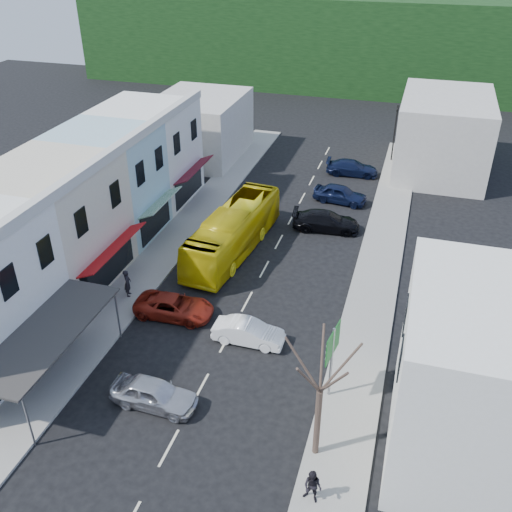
{
  "coord_description": "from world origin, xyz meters",
  "views": [
    {
      "loc": [
        8.89,
        -23.98,
        20.85
      ],
      "look_at": [
        0.0,
        6.0,
        2.2
      ],
      "focal_mm": 40.0,
      "sensor_mm": 36.0,
      "label": 1
    }
  ],
  "objects": [
    {
      "name": "ground",
      "position": [
        0.0,
        0.0,
        0.0
      ],
      "size": [
        120.0,
        120.0,
        0.0
      ],
      "primitive_type": "plane",
      "color": "black",
      "rests_on": "ground"
    },
    {
      "name": "sidewalk_left",
      "position": [
        -7.5,
        10.0,
        0.07
      ],
      "size": [
        3.0,
        52.0,
        0.15
      ],
      "primitive_type": "cube",
      "color": "gray",
      "rests_on": "ground"
    },
    {
      "name": "sidewalk_right",
      "position": [
        7.5,
        10.0,
        0.07
      ],
      "size": [
        3.0,
        52.0,
        0.15
      ],
      "primitive_type": "cube",
      "color": "gray",
      "rests_on": "ground"
    },
    {
      "name": "shopfront_row",
      "position": [
        -12.49,
        5.0,
        4.0
      ],
      "size": [
        8.25,
        30.0,
        8.0
      ],
      "color": "silver",
      "rests_on": "ground"
    },
    {
      "name": "right_building",
      "position": [
        13.5,
        -4.0,
        4.0
      ],
      "size": [
        8.0,
        9.0,
        8.0
      ],
      "primitive_type": "cube",
      "color": "silver",
      "rests_on": "ground"
    },
    {
      "name": "distant_block_left",
      "position": [
        -12.0,
        27.0,
        3.0
      ],
      "size": [
        8.0,
        10.0,
        6.0
      ],
      "primitive_type": "cube",
      "color": "#B7B2A8",
      "rests_on": "ground"
    },
    {
      "name": "distant_block_right",
      "position": [
        11.0,
        30.0,
        3.5
      ],
      "size": [
        8.0,
        12.0,
        7.0
      ],
      "primitive_type": "cube",
      "color": "#B7B2A8",
      "rests_on": "ground"
    },
    {
      "name": "hillside",
      "position": [
        -1.45,
        65.09,
        6.73
      ],
      "size": [
        80.0,
        26.0,
        14.0
      ],
      "color": "black",
      "rests_on": "ground"
    },
    {
      "name": "bus",
      "position": [
        -2.79,
        9.76,
        1.55
      ],
      "size": [
        3.62,
        11.79,
        3.1
      ],
      "primitive_type": "imported",
      "rotation": [
        0.0,
        0.0,
        -0.1
      ],
      "color": "yellow",
      "rests_on": "ground"
    },
    {
      "name": "car_silver",
      "position": [
        -1.74,
        -5.72,
        0.7
      ],
      "size": [
        4.46,
        1.96,
        1.4
      ],
      "primitive_type": "imported",
      "rotation": [
        0.0,
        0.0,
        1.53
      ],
      "color": "silver",
      "rests_on": "ground"
    },
    {
      "name": "car_white",
      "position": [
        1.26,
        0.25,
        0.7
      ],
      "size": [
        4.4,
        1.8,
        1.4
      ],
      "primitive_type": "imported",
      "rotation": [
        0.0,
        0.0,
        1.57
      ],
      "color": "white",
      "rests_on": "ground"
    },
    {
      "name": "car_red",
      "position": [
        -3.76,
        1.36,
        0.7
      ],
      "size": [
        4.66,
        2.06,
        1.4
      ],
      "primitive_type": "imported",
      "rotation": [
        0.0,
        0.0,
        1.61
      ],
      "color": "maroon",
      "rests_on": "ground"
    },
    {
      "name": "car_black_near",
      "position": [
        2.98,
        14.9,
        0.7
      ],
      "size": [
        4.67,
        2.29,
        1.4
      ],
      "primitive_type": "imported",
      "rotation": [
        0.0,
        0.0,
        1.67
      ],
      "color": "black",
      "rests_on": "ground"
    },
    {
      "name": "car_navy_mid",
      "position": [
        3.22,
        20.12,
        0.7
      ],
      "size": [
        4.61,
        2.39,
        1.4
      ],
      "primitive_type": "imported",
      "rotation": [
        0.0,
        0.0,
        1.43
      ],
      "color": "black",
      "rests_on": "ground"
    },
    {
      "name": "car_navy_far",
      "position": [
        3.33,
        26.4,
        0.7
      ],
      "size": [
        4.6,
        2.09,
        1.4
      ],
      "primitive_type": "imported",
      "rotation": [
        0.0,
        0.0,
        1.63
      ],
      "color": "black",
      "rests_on": "ground"
    },
    {
      "name": "pedestrian_left",
      "position": [
        -7.35,
        2.35,
        1.0
      ],
      "size": [
        0.59,
        0.7,
        1.7
      ],
      "primitive_type": "imported",
      "rotation": [
        0.0,
        0.0,
        1.94
      ],
      "color": "black",
      "rests_on": "sidewalk_left"
    },
    {
      "name": "pedestrian_right",
      "position": [
        6.82,
        -8.91,
        1.0
      ],
      "size": [
        0.78,
        0.59,
        1.7
      ],
      "primitive_type": "imported",
      "rotation": [
        0.0,
        0.0,
        -0.24
      ],
      "color": "black",
      "rests_on": "sidewalk_right"
    },
    {
      "name": "direction_sign",
      "position": [
        6.4,
        -2.7,
        2.15
      ],
      "size": [
        0.82,
        2.0,
        4.31
      ],
      "primitive_type": null,
      "rotation": [
        0.0,
        0.0,
        -0.16
      ],
      "color": "#125A1C",
      "rests_on": "ground"
    },
    {
      "name": "street_tree",
      "position": [
        6.47,
        -6.42,
        3.81
      ],
      "size": [
        3.39,
        3.39,
        7.63
      ],
      "primitive_type": null,
      "rotation": [
        0.0,
        0.0,
        0.21
      ],
      "color": "#382A23",
      "rests_on": "ground"
    },
    {
      "name": "traffic_signal",
      "position": [
        6.57,
        30.94,
        2.8
      ],
      "size": [
        0.57,
        1.12,
        5.6
      ],
      "primitive_type": null,
      "rotation": [
        0.0,
        0.0,
        3.15
      ],
      "color": "black",
      "rests_on": "ground"
    }
  ]
}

